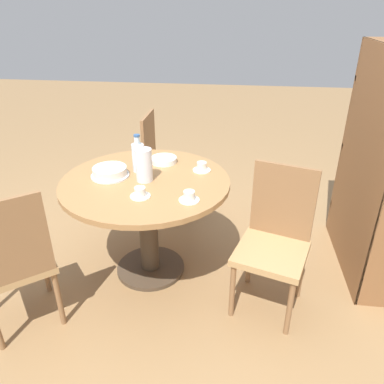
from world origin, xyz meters
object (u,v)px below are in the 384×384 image
chair_a (14,261)px  cake_main (110,172)px  chair_c (164,164)px  cup_a (140,193)px  water_bottle (138,157)px  bookshelf (376,171)px  cup_c (189,197)px  chair_b (275,239)px  cup_b (202,167)px  coffee_pot (143,164)px

chair_a → cake_main: bearing=-160.8°
chair_c → cake_main: chair_c is taller
chair_a → cup_a: bearing=170.0°
chair_a → water_bottle: 1.02m
bookshelf → cup_c: (0.53, -1.23, -0.00)m
chair_b → cup_a: bearing=-159.9°
chair_a → cup_c: chair_a is taller
water_bottle → cup_c: size_ratio=2.14×
cake_main → cup_b: (-0.17, 0.61, -0.01)m
cup_b → cup_c: 0.45m
chair_b → cup_c: chair_b is taller
chair_a → chair_b: (-0.42, 1.51, 0.00)m
water_bottle → chair_a: bearing=-36.7°
bookshelf → chair_a: bearing=112.2°
coffee_pot → cake_main: bearing=-97.9°
chair_b → cake_main: chair_b is taller
coffee_pot → bookshelf: bearing=100.4°
cup_c → cake_main: bearing=-115.6°
cup_b → cup_c: (0.45, -0.03, 0.00)m
chair_c → bookshelf: bookshelf is taller
chair_a → coffee_pot: 0.97m
coffee_pot → cup_a: size_ratio=2.06×
chair_a → cake_main: 0.81m
chair_c → water_bottle: size_ratio=3.53×
chair_c → cup_c: chair_c is taller
water_bottle → cup_a: bearing=15.4°
water_bottle → cup_c: bearing=46.5°
chair_b → bookshelf: bookshelf is taller
chair_c → coffee_pot: (0.90, 0.06, 0.38)m
coffee_pot → cup_a: 0.25m
coffee_pot → cake_main: (-0.03, -0.25, -0.09)m
cup_b → cake_main: bearing=-74.4°
chair_b → chair_c: bearing=148.0°
cup_c → bookshelf: bearing=113.3°
bookshelf → cup_a: size_ratio=12.71×
cup_b → cup_c: same height
chair_a → chair_c: (-1.52, 0.58, 0.00)m
chair_c → cup_a: size_ratio=7.55×
water_bottle → cup_c: (0.39, 0.41, -0.08)m
chair_b → water_bottle: water_bottle is taller
chair_a → bookshelf: bearing=162.5°
cup_a → cup_c: same height
coffee_pot → cup_b: size_ratio=2.06×
cake_main → cup_b: bearing=105.6°
chair_c → cup_a: 1.17m
coffee_pot → cake_main: size_ratio=0.99×
cup_a → cup_b: 0.55m
coffee_pot → chair_a: bearing=-46.1°
chair_b → cup_c: bearing=-157.4°
water_bottle → cake_main: (0.11, -0.17, -0.08)m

